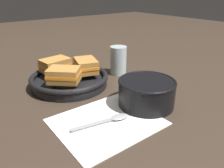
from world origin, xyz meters
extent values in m
plane|color=#382B21|center=(0.00, 0.00, 0.00)|extent=(4.00, 4.00, 0.00)
cube|color=white|center=(-0.06, -0.08, 0.00)|extent=(0.26, 0.22, 0.00)
cylinder|color=black|center=(0.08, -0.07, 0.04)|extent=(0.16, 0.16, 0.08)
cylinder|color=orange|center=(0.08, -0.07, 0.06)|extent=(0.14, 0.14, 0.01)
torus|color=black|center=(0.08, -0.07, 0.08)|extent=(0.17, 0.17, 0.01)
cube|color=#9E9EA3|center=(-0.11, -0.07, 0.01)|extent=(0.11, 0.03, 0.01)
ellipsoid|color=#9E9EA3|center=(-0.03, -0.09, 0.01)|extent=(0.06, 0.04, 0.01)
cylinder|color=black|center=(-0.03, 0.19, 0.01)|extent=(0.27, 0.27, 0.02)
torus|color=black|center=(-0.03, 0.19, 0.03)|extent=(0.28, 0.28, 0.02)
cube|color=#B27A38|center=(-0.07, 0.14, 0.05)|extent=(0.12, 0.12, 0.02)
cube|color=orange|center=(-0.07, 0.14, 0.07)|extent=(0.12, 0.12, 0.01)
cube|color=#B27A38|center=(-0.07, 0.14, 0.08)|extent=(0.12, 0.12, 0.02)
cube|color=#B27A38|center=(0.04, 0.18, 0.05)|extent=(0.10, 0.11, 0.02)
cube|color=orange|center=(0.04, 0.18, 0.07)|extent=(0.10, 0.12, 0.01)
cube|color=#B27A38|center=(0.04, 0.18, 0.08)|extent=(0.10, 0.11, 0.02)
cube|color=#B27A38|center=(-0.05, 0.25, 0.05)|extent=(0.11, 0.08, 0.02)
cube|color=orange|center=(-0.05, 0.25, 0.07)|extent=(0.11, 0.08, 0.01)
cube|color=#B27A38|center=(-0.05, 0.25, 0.08)|extent=(0.11, 0.08, 0.02)
cylinder|color=silver|center=(0.18, 0.18, 0.06)|extent=(0.06, 0.06, 0.11)
camera|label=1|loc=(-0.35, -0.47, 0.32)|focal=35.00mm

